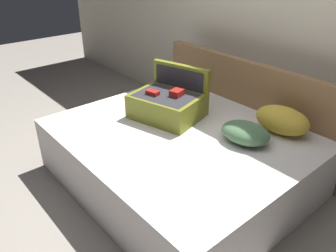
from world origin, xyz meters
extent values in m
plane|color=gray|center=(0.00, 0.00, 0.00)|extent=(12.00, 12.00, 0.00)
cube|color=beige|center=(0.00, 1.65, 1.30)|extent=(8.00, 0.10, 2.60)
cube|color=silver|center=(0.00, 0.40, 0.25)|extent=(2.02, 1.68, 0.49)
cube|color=olive|center=(0.00, 1.28, 0.46)|extent=(2.06, 0.08, 0.92)
cube|color=olive|center=(-0.28, 0.49, 0.60)|extent=(0.67, 0.57, 0.22)
cube|color=#28282D|center=(-0.28, 0.49, 0.63)|extent=(0.59, 0.50, 0.15)
cube|color=#B21E19|center=(-0.37, 0.41, 0.73)|extent=(0.13, 0.09, 0.04)
cube|color=#B21E19|center=(-0.21, 0.55, 0.74)|extent=(0.12, 0.13, 0.06)
cube|color=olive|center=(-0.34, 0.72, 0.71)|extent=(0.58, 0.20, 0.43)
cube|color=#28282D|center=(-0.34, 0.69, 0.71)|extent=(0.48, 0.14, 0.37)
ellipsoid|color=#4C724C|center=(0.45, 0.69, 0.57)|extent=(0.44, 0.36, 0.16)
ellipsoid|color=gold|center=(0.55, 1.04, 0.60)|extent=(0.48, 0.33, 0.22)
camera|label=1|loc=(1.80, -1.27, 1.85)|focal=35.90mm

